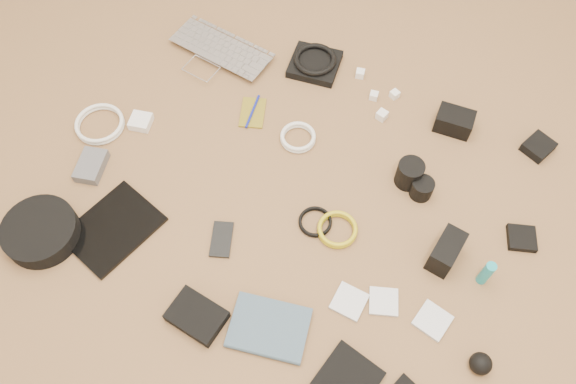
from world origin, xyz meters
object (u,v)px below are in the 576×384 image
at_px(tablet, 113,228).
at_px(headphone_case, 41,232).
at_px(phone, 222,239).
at_px(paperback, 261,356).
at_px(dslr_camera, 454,121).
at_px(laptop, 213,59).

xyz_separation_m(tablet, headphone_case, (-0.16, -0.11, 0.02)).
xyz_separation_m(tablet, phone, (0.29, 0.11, -0.00)).
height_order(tablet, phone, tablet).
bearing_deg(paperback, headphone_case, 75.28).
bearing_deg(dslr_camera, tablet, -139.24).
bearing_deg(paperback, laptop, 24.55).
xyz_separation_m(headphone_case, paperback, (0.71, -0.03, -0.02)).
bearing_deg(headphone_case, paperback, -2.09).
bearing_deg(paperback, phone, 34.05).
distance_m(laptop, paperback, 1.02).
bearing_deg(tablet, laptop, 110.35).
bearing_deg(phone, laptop, 100.24).
xyz_separation_m(dslr_camera, phone, (-0.46, -0.67, -0.03)).
distance_m(tablet, phone, 0.31).
bearing_deg(laptop, headphone_case, -90.66).
distance_m(dslr_camera, tablet, 1.08).
xyz_separation_m(laptop, tablet, (0.07, -0.68, -0.01)).
distance_m(dslr_camera, headphone_case, 1.27).
xyz_separation_m(phone, paperback, (0.25, -0.24, 0.01)).
relative_size(dslr_camera, headphone_case, 0.54).
bearing_deg(phone, tablet, 178.09).
distance_m(headphone_case, paperback, 0.71).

